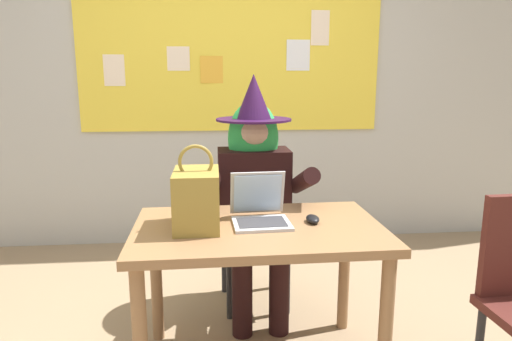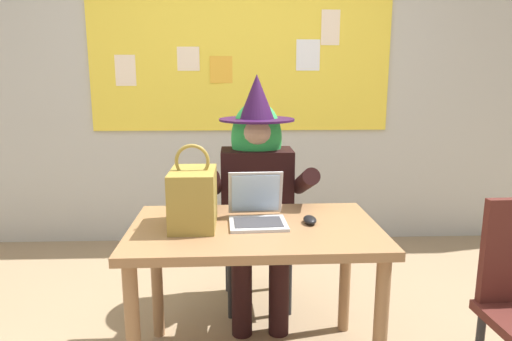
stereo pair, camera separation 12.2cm
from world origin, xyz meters
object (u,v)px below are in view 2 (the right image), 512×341
Objects in this scene: laptop at (257,211)px; handbag at (193,197)px; desk_main at (255,247)px; person_costumed at (257,182)px; chair_at_desk at (255,222)px; computer_mouse at (310,220)px.

handbag is at bearing -173.19° from laptop.
desk_main is 0.16m from laptop.
person_costumed is 0.53m from laptop.
person_costumed reaches higher than chair_at_desk.
handbag is at bearing -178.74° from computer_mouse.
person_costumed is (0.04, 0.59, 0.17)m from desk_main.
handbag is at bearing -27.37° from chair_at_desk.
person_costumed is at bearing -0.95° from chair_at_desk.
handbag is at bearing 177.86° from desk_main.
chair_at_desk is 8.58× the size of computer_mouse.
person_costumed reaches higher than computer_mouse.
desk_main is 3.03× the size of handbag.
person_costumed is at bearing 86.48° from desk_main.
laptop is 2.77× the size of computer_mouse.
chair_at_desk is 0.76m from computer_mouse.
desk_main is at bearing -2.14° from handbag.
laptop is (-0.02, -0.66, 0.27)m from chair_at_desk.
handbag reaches higher than chair_at_desk.
desk_main is 11.01× the size of computer_mouse.
desk_main is 0.82× the size of person_costumed.
chair_at_desk is 2.36× the size of handbag.
chair_at_desk is at bearing 87.55° from desk_main.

